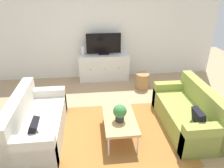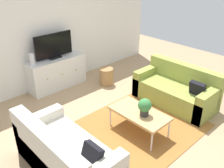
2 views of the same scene
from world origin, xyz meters
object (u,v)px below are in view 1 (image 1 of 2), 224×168
couch_right_side (190,114)px  couch_left_side (34,124)px  coffee_table (119,118)px  wicker_basket (142,81)px  flat_screen_tv (104,44)px  glass_vase (83,51)px  tv_console (104,67)px  potted_plant (120,112)px

couch_right_side → couch_left_side: bearing=180.0°
couch_right_side → coffee_table: size_ratio=1.61×
coffee_table → wicker_basket: coffee_table is taller
couch_right_side → flat_screen_tv: size_ratio=1.80×
flat_screen_tv → coffee_table: bearing=-88.2°
couch_left_side → glass_vase: glass_vase is taller
coffee_table → tv_console: (-0.08, 2.50, -0.02)m
couch_right_side → coffee_table: bearing=-174.9°
potted_plant → tv_console: tv_console is taller
flat_screen_tv → tv_console: bearing=-90.0°
coffee_table → potted_plant: bearing=-95.4°
tv_console → wicker_basket: (0.94, -0.70, -0.16)m
couch_left_side → flat_screen_tv: flat_screen_tv is taller
couch_right_side → wicker_basket: size_ratio=4.08×
flat_screen_tv → wicker_basket: bearing=-37.4°
tv_console → glass_vase: bearing=180.0°
couch_left_side → tv_console: couch_left_side is taller
wicker_basket → potted_plant: bearing=-114.5°
tv_console → glass_vase: (-0.57, 0.00, 0.49)m
couch_left_side → flat_screen_tv: 2.88m
potted_plant → wicker_basket: potted_plant is taller
couch_right_side → wicker_basket: 1.75m
couch_left_side → glass_vase: (0.84, 2.37, 0.57)m
glass_vase → couch_right_side: bearing=-49.6°
couch_right_side → tv_console: 2.78m
couch_left_side → coffee_table: (1.49, -0.12, 0.10)m
coffee_table → tv_console: tv_console is taller
tv_console → potted_plant: bearing=-88.5°
wicker_basket → tv_console: bearing=143.4°
couch_left_side → potted_plant: size_ratio=5.40×
couch_left_side → coffee_table: bearing=-4.7°
potted_plant → glass_vase: (-0.64, 2.62, 0.27)m
couch_right_side → glass_vase: size_ratio=6.70×
couch_right_side → flat_screen_tv: bearing=121.2°
wicker_basket → couch_left_side: bearing=-144.6°
glass_vase → wicker_basket: 1.79m
couch_right_side → flat_screen_tv: 2.89m
couch_right_side → glass_vase: glass_vase is taller
coffee_table → flat_screen_tv: flat_screen_tv is taller
couch_left_side → couch_right_side: bearing=0.0°
potted_plant → tv_console: bearing=91.5°
coffee_table → potted_plant: (-0.01, -0.12, 0.20)m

